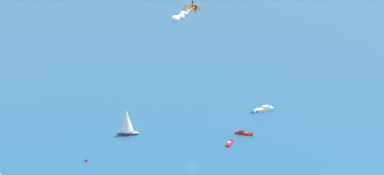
# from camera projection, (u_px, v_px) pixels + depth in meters

# --- Properties ---
(ground_plane) EXTENTS (2000.00, 2000.00, 0.00)m
(ground_plane) POSITION_uv_depth(u_px,v_px,m) (192.00, 165.00, 179.22)
(ground_plane) COLOR #1E517A
(sailboat_near_centre) EXTENTS (9.22, 8.22, 12.49)m
(sailboat_near_centre) POSITION_uv_depth(u_px,v_px,m) (127.00, 122.00, 205.69)
(sailboat_near_centre) COLOR #9E9993
(sailboat_near_centre) RESTS_ON ground_plane
(motorboat_offshore) EXTENTS (5.80, 4.85, 1.76)m
(motorboat_offshore) POSITION_uv_depth(u_px,v_px,m) (230.00, 143.00, 197.36)
(motorboat_offshore) COLOR #B21E1E
(motorboat_offshore) RESTS_ON ground_plane
(motorboat_trailing) EXTENTS (11.16, 4.45, 3.15)m
(motorboat_trailing) POSITION_uv_depth(u_px,v_px,m) (262.00, 109.00, 234.11)
(motorboat_trailing) COLOR white
(motorboat_trailing) RESTS_ON ground_plane
(motorboat_outer_ring_b) EXTENTS (6.03, 7.22, 2.19)m
(motorboat_outer_ring_b) POSITION_uv_depth(u_px,v_px,m) (245.00, 133.00, 206.82)
(motorboat_outer_ring_b) COLOR #B21E1E
(motorboat_outer_ring_b) RESTS_ON ground_plane
(marker_buoy) EXTENTS (1.10, 1.10, 2.10)m
(marker_buoy) POSITION_uv_depth(u_px,v_px,m) (86.00, 160.00, 182.41)
(marker_buoy) COLOR red
(marker_buoy) RESTS_ON ground_plane
(biplane_lead) EXTENTS (6.54, 6.45, 3.59)m
(biplane_lead) POSITION_uv_depth(u_px,v_px,m) (192.00, 8.00, 161.99)
(biplane_lead) COLOR orange
(wingwalker_lead) EXTENTS (1.09, 1.16, 1.53)m
(wingwalker_lead) POSITION_uv_depth(u_px,v_px,m) (193.00, 2.00, 161.33)
(wingwalker_lead) COLOR black
(smoke_trail_lead) EXTENTS (14.25, 13.08, 2.48)m
(smoke_trail_lead) POSITION_uv_depth(u_px,v_px,m) (180.00, 17.00, 147.03)
(smoke_trail_lead) COLOR silver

